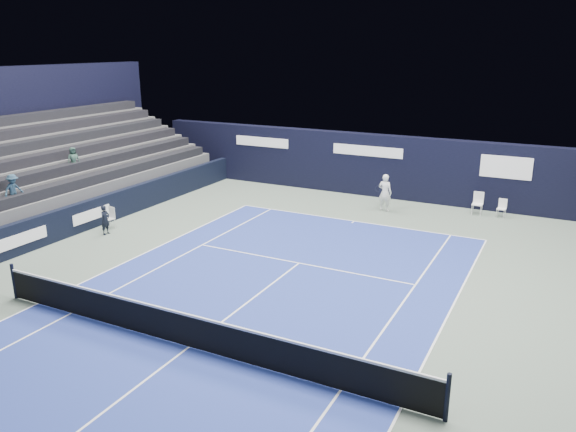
{
  "coord_description": "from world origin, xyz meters",
  "views": [
    {
      "loc": [
        7.93,
        -10.08,
        7.32
      ],
      "look_at": [
        -0.99,
        7.49,
        1.3
      ],
      "focal_mm": 35.0,
      "sensor_mm": 36.0,
      "label": 1
    }
  ],
  "objects_px": {
    "line_judge_chair": "(110,216)",
    "tennis_player": "(385,193)",
    "folding_chair_back_a": "(478,199)",
    "folding_chair_back_b": "(502,207)",
    "tennis_net": "(188,329)"
  },
  "relations": [
    {
      "from": "line_judge_chair",
      "to": "tennis_player",
      "type": "relative_size",
      "value": 0.52
    },
    {
      "from": "folding_chair_back_b",
      "to": "tennis_net",
      "type": "bearing_deg",
      "value": -103.66
    },
    {
      "from": "folding_chair_back_a",
      "to": "line_judge_chair",
      "type": "xyz_separation_m",
      "value": [
        -13.28,
        -9.09,
        -0.16
      ]
    },
    {
      "from": "folding_chair_back_b",
      "to": "line_judge_chair",
      "type": "distance_m",
      "value": 16.94
    },
    {
      "from": "folding_chair_back_a",
      "to": "tennis_net",
      "type": "xyz_separation_m",
      "value": [
        -4.55,
        -15.5,
        -0.16
      ]
    },
    {
      "from": "folding_chair_back_a",
      "to": "tennis_player",
      "type": "height_order",
      "value": "tennis_player"
    },
    {
      "from": "folding_chair_back_a",
      "to": "tennis_player",
      "type": "xyz_separation_m",
      "value": [
        -3.9,
        -1.44,
        0.19
      ]
    },
    {
      "from": "tennis_net",
      "to": "tennis_player",
      "type": "distance_m",
      "value": 14.07
    },
    {
      "from": "line_judge_chair",
      "to": "folding_chair_back_b",
      "type": "bearing_deg",
      "value": 43.39
    },
    {
      "from": "line_judge_chair",
      "to": "tennis_player",
      "type": "xyz_separation_m",
      "value": [
        9.38,
        7.64,
        0.35
      ]
    },
    {
      "from": "folding_chair_back_a",
      "to": "folding_chair_back_b",
      "type": "distance_m",
      "value": 1.06
    },
    {
      "from": "folding_chair_back_a",
      "to": "tennis_player",
      "type": "distance_m",
      "value": 4.17
    },
    {
      "from": "line_judge_chair",
      "to": "tennis_net",
      "type": "height_order",
      "value": "tennis_net"
    },
    {
      "from": "folding_chair_back_a",
      "to": "folding_chair_back_b",
      "type": "xyz_separation_m",
      "value": [
        1.03,
        -0.03,
        -0.21
      ]
    },
    {
      "from": "folding_chair_back_b",
      "to": "tennis_player",
      "type": "bearing_deg",
      "value": -157.79
    }
  ]
}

